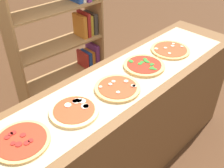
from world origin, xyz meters
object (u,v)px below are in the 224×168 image
pizza_mushroom_2 (117,88)px  bookshelf (70,43)px  pizza_spinach_3 (144,65)px  pizza_pepperoni_0 (21,141)px  pizza_mushroom_4 (170,50)px  pizza_mozzarella_1 (74,110)px

pizza_mushroom_2 → bookshelf: (0.44, 1.08, -0.23)m
pizza_spinach_3 → bookshelf: bookshelf is taller
pizza_pepperoni_0 → pizza_mushroom_4: pizza_mushroom_4 is taller
pizza_pepperoni_0 → pizza_mozzarella_1: size_ratio=1.01×
pizza_pepperoni_0 → bookshelf: (1.11, 1.04, -0.22)m
pizza_mushroom_2 → pizza_spinach_3: same height
pizza_mozzarella_1 → bookshelf: size_ratio=0.19×
pizza_mozzarella_1 → bookshelf: bearing=53.7°
pizza_spinach_3 → pizza_mushroom_4: bearing=-0.0°
pizza_mushroom_4 → bookshelf: 1.08m
pizza_mushroom_4 → pizza_mushroom_2: bearing=-175.8°
pizza_mozzarella_1 → pizza_mushroom_4: bearing=1.1°
pizza_mushroom_4 → bookshelf: bearing=102.5°
pizza_spinach_3 → bookshelf: size_ratio=0.20×
pizza_mozzarella_1 → pizza_mushroom_4: 1.00m
pizza_pepperoni_0 → pizza_mushroom_2: size_ratio=0.99×
pizza_mushroom_2 → pizza_mushroom_4: (0.67, 0.05, -0.00)m
pizza_spinach_3 → bookshelf: bearing=84.2°
pizza_mushroom_4 → bookshelf: size_ratio=0.20×
pizza_mushroom_2 → bookshelf: size_ratio=0.20×
pizza_mushroom_2 → pizza_mushroom_4: pizza_mushroom_2 is taller
pizza_spinach_3 → pizza_mushroom_4: size_ratio=0.98×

